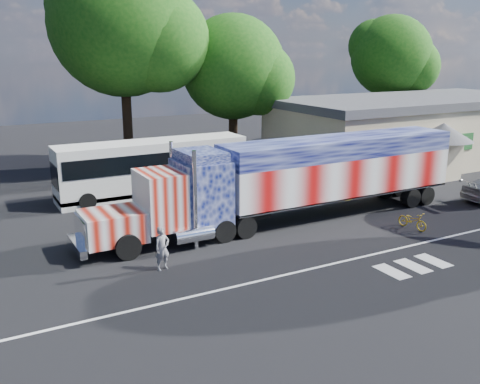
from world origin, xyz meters
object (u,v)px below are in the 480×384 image
bicycle (412,220)px  semi_truck (299,177)px  coach_bus (153,167)px  woman (162,248)px  tree_far_ne (393,57)px  tree_n_mid (125,24)px  tree_ne_a (235,68)px

bicycle → semi_truck: bearing=128.7°
semi_truck → coach_bus: size_ratio=1.81×
woman → tree_far_ne: (30.33, 19.02, 7.25)m
tree_n_mid → bicycle: bearing=-67.8°
tree_far_ne → tree_ne_a: bearing=-174.7°
bicycle → woman: bearing=167.4°
woman → tree_far_ne: bearing=19.4°
tree_ne_a → tree_far_ne: (17.69, 1.66, 0.71)m
woman → bicycle: size_ratio=1.10×
coach_bus → tree_ne_a: tree_ne_a is taller
semi_truck → coach_bus: semi_truck is taller
semi_truck → woman: size_ratio=11.61×
coach_bus → bicycle: size_ratio=7.04×
semi_truck → tree_far_ne: size_ratio=1.77×
woman → tree_far_ne: 36.53m
tree_ne_a → tree_n_mid: bearing=168.8°
semi_truck → tree_ne_a: (3.93, 14.49, 5.12)m
bicycle → tree_n_mid: size_ratio=0.11×
semi_truck → tree_far_ne: bearing=36.8°
tree_ne_a → tree_n_mid: size_ratio=0.73×
bicycle → tree_ne_a: 19.79m
coach_bus → tree_ne_a: size_ratio=1.02×
woman → semi_truck: bearing=5.5°
semi_truck → tree_far_ne: (21.62, 16.15, 5.83)m
semi_truck → bicycle: size_ratio=12.77×
tree_n_mid → tree_far_ne: bearing=0.2°
tree_n_mid → tree_far_ne: 25.73m
coach_bus → bicycle: bearing=-53.5°
semi_truck → tree_n_mid: tree_n_mid is taller
coach_bus → tree_n_mid: (1.02, 7.64, 8.77)m
tree_far_ne → semi_truck: bearing=-143.2°
tree_far_ne → bicycle: bearing=-130.8°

